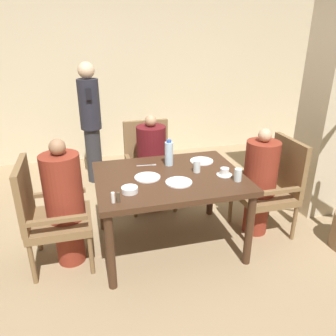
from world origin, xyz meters
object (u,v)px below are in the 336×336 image
plate_main_left (179,182)px  plate_dessert_center (147,177)px  chair_far_side (149,162)px  water_bottle (169,153)px  chair_right_side (273,184)px  diner_in_left_chair (65,202)px  diner_in_far_chair (152,162)px  teacup_with_saucer (225,172)px  glass_tall_mid (238,175)px  diner_in_right_chair (260,181)px  chair_left_side (47,213)px  glass_tall_near (197,166)px  plate_main_right (202,161)px  standing_host (91,120)px  bowl_small (130,190)px

plate_main_left → plate_dessert_center: bearing=144.7°
chair_far_side → water_bottle: size_ratio=3.84×
chair_far_side → chair_right_side: bearing=-40.7°
chair_far_side → plate_dessert_center: size_ratio=4.26×
diner_in_left_chair → diner_in_far_chair: (0.91, 0.76, -0.02)m
chair_right_side → teacup_with_saucer: bearing=-168.1°
teacup_with_saucer → glass_tall_mid: size_ratio=1.27×
chair_right_side → plate_main_left: chair_right_side is taller
diner_in_right_chair → plate_main_left: diner_in_right_chair is taller
diner_in_right_chair → teacup_with_saucer: bearing=-164.2°
chair_left_side → water_bottle: water_bottle is taller
chair_left_side → plate_main_left: size_ratio=4.26×
diner_in_far_chair → glass_tall_near: (0.26, -0.76, 0.22)m
chair_far_side → plate_main_right: chair_far_side is taller
plate_main_left → plate_main_right: (0.36, 0.41, 0.00)m
chair_left_side → teacup_with_saucer: size_ratio=6.96×
water_bottle → glass_tall_near: bearing=-48.7°
chair_far_side → plate_main_right: 0.81m
diner_in_left_chair → plate_main_left: diner_in_left_chair is taller
plate_main_left → teacup_with_saucer: 0.44m
standing_host → teacup_with_saucer: (1.07, -1.82, -0.09)m
chair_far_side → standing_host: standing_host is taller
diner_in_right_chair → bowl_small: bearing=-169.6°
water_bottle → glass_tall_near: (0.20, -0.23, -0.06)m
chair_right_side → glass_tall_near: size_ratio=8.85×
plate_main_right → glass_tall_mid: glass_tall_mid is taller
diner_in_left_chair → teacup_with_saucer: diner_in_left_chair is taller
diner_in_left_chair → chair_right_side: (1.98, 0.00, -0.08)m
teacup_with_saucer → diner_in_right_chair: bearing=15.8°
diner_in_right_chair → diner_in_left_chair: bearing=180.0°
plate_main_right → bowl_small: bowl_small is taller
chair_right_side → plate_main_right: size_ratio=4.26×
chair_left_side → standing_host: 1.79m
diner_in_right_chair → glass_tall_mid: 0.51m
glass_tall_near → glass_tall_mid: size_ratio=1.00×
diner_in_left_chair → plate_dessert_center: bearing=-0.5°
chair_right_side → teacup_with_saucer: (-0.59, -0.12, 0.25)m
chair_right_side → standing_host: size_ratio=0.61×
water_bottle → glass_tall_mid: bearing=-46.4°
chair_right_side → plate_main_left: (-1.03, -0.17, 0.23)m
diner_in_left_chair → chair_far_side: (0.91, 0.91, -0.08)m
chair_left_side → glass_tall_near: chair_left_side is taller
chair_right_side → teacup_with_saucer: size_ratio=6.96×
diner_in_far_chair → plate_main_right: (0.39, -0.53, 0.17)m
plate_dessert_center → plate_main_left: bearing=-35.3°
plate_main_left → bowl_small: bearing=-171.1°
plate_main_right → plate_main_left: bearing=-130.9°
diner_in_far_chair → diner_in_right_chair: diner_in_far_chair is taller
diner_in_left_chair → diner_in_far_chair: 1.19m
plate_dessert_center → teacup_with_saucer: 0.69m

